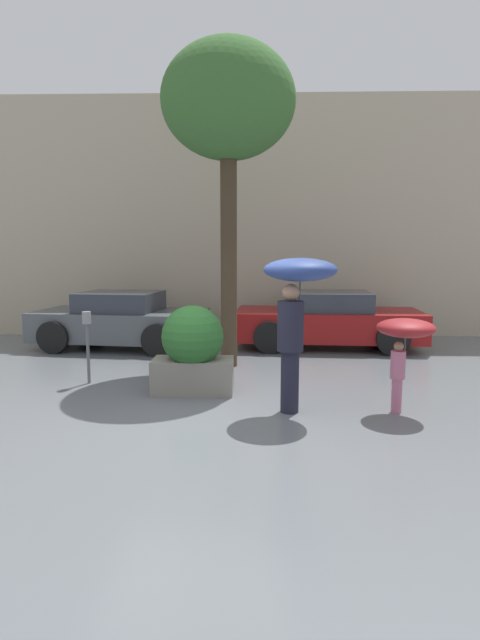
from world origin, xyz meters
The scene contains 9 objects.
ground_plane centered at (0.00, 0.00, 0.00)m, with size 40.00×40.00×0.00m, color slate.
building_facade centered at (0.00, 6.50, 3.00)m, with size 18.00×0.30×6.00m.
planter_box centered at (-0.12, 1.02, 0.68)m, with size 1.23×0.94×1.35m.
person_adult centered at (1.37, 0.18, 1.60)m, with size 0.97×0.97×2.07m.
person_child centered at (2.80, 0.14, 1.06)m, with size 0.76×0.76×1.27m.
parked_car_near centered at (2.49, 4.86, 0.60)m, with size 4.25×2.20×1.26m.
parked_car_far centered at (-2.19, 4.68, 0.60)m, with size 3.93×2.35×1.26m.
street_tree centered at (0.34, 2.84, 4.72)m, with size 2.40×2.40×5.82m.
parking_meter centered at (-1.91, 1.52, 0.86)m, with size 0.14×0.14×1.19m.
Camera 1 is at (0.79, -6.42, 2.15)m, focal length 28.00 mm.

